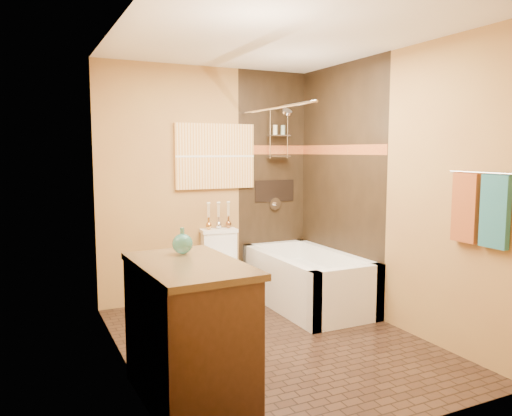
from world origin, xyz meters
TOP-DOWN VIEW (x-y plane):
  - floor at (0.00, 0.00)m, footprint 3.00×3.00m
  - wall_left at (-1.20, 0.00)m, footprint 0.02×3.00m
  - wall_right at (1.20, 0.00)m, footprint 0.02×3.00m
  - wall_back at (0.00, 1.50)m, footprint 2.40×0.02m
  - wall_front at (0.00, -1.50)m, footprint 2.40×0.02m
  - ceiling at (0.00, 0.00)m, footprint 3.00×3.00m
  - alcove_tile_back at (0.78, 1.49)m, footprint 0.85×0.01m
  - alcove_tile_right at (1.19, 0.75)m, footprint 0.01×1.50m
  - mosaic_band_back at (0.78, 1.48)m, footprint 0.85×0.01m
  - mosaic_band_right at (1.18, 0.75)m, footprint 0.01×1.50m
  - alcove_niche at (0.80, 1.48)m, footprint 0.50×0.01m
  - shower_fixtures at (0.80, 1.38)m, footprint 0.24×0.33m
  - curtain_rod at (0.40, 0.75)m, footprint 0.03×1.55m
  - towel_bar at (1.15, -1.05)m, footprint 0.02×0.55m
  - towel_teal at (1.16, -1.18)m, footprint 0.05×0.22m
  - towel_rust at (1.16, -0.92)m, footprint 0.05×0.22m
  - sunset_painting at (0.07, 1.48)m, footprint 0.90×0.04m
  - vanity_mirror at (-1.19, -0.61)m, footprint 0.01×1.00m
  - bathtub at (0.80, 0.75)m, footprint 0.80×1.50m
  - toilet at (0.07, 1.22)m, footprint 0.40×0.59m
  - vanity at (-0.92, -0.61)m, footprint 0.67×1.05m
  - teal_bottle at (-0.87, -0.34)m, footprint 0.15×0.15m
  - bud_vases at (0.07, 1.39)m, footprint 0.29×0.06m

SIDE VIEW (x-z plane):
  - floor at x=0.00m, z-range 0.00..0.00m
  - bathtub at x=0.80m, z-range -0.05..0.50m
  - toilet at x=0.07m, z-range 0.00..0.77m
  - vanity at x=-0.92m, z-range 0.00..0.90m
  - bud_vases at x=0.07m, z-range 0.78..1.07m
  - teal_bottle at x=-0.87m, z-range 0.88..1.10m
  - alcove_niche at x=0.80m, z-range 1.02..1.27m
  - towel_teal at x=1.16m, z-range 0.92..1.44m
  - towel_rust at x=1.16m, z-range 0.92..1.44m
  - wall_left at x=-1.20m, z-range 0.00..2.50m
  - wall_right at x=1.20m, z-range 0.00..2.50m
  - wall_back at x=0.00m, z-range 0.00..2.50m
  - wall_front at x=0.00m, z-range 0.00..2.50m
  - alcove_tile_back at x=0.78m, z-range 0.00..2.50m
  - alcove_tile_right at x=1.19m, z-range 0.00..2.50m
  - towel_bar at x=1.15m, z-range 1.44..1.46m
  - vanity_mirror at x=-1.19m, z-range 1.05..1.95m
  - sunset_painting at x=0.07m, z-range 1.20..1.90m
  - mosaic_band_back at x=0.78m, z-range 1.57..1.67m
  - mosaic_band_right at x=1.18m, z-range 1.57..1.67m
  - shower_fixtures at x=0.80m, z-range 1.08..2.25m
  - curtain_rod at x=0.40m, z-range 2.01..2.03m
  - ceiling at x=0.00m, z-range 2.50..2.50m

